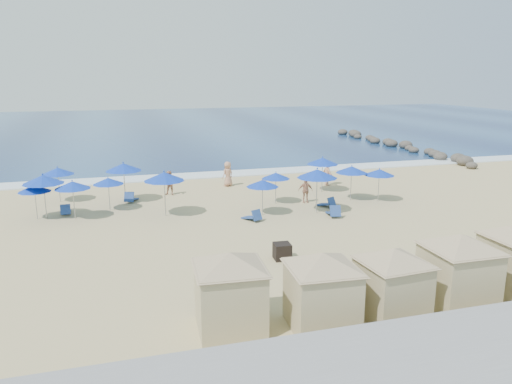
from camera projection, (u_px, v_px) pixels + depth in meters
ground at (247, 234)px, 25.37m from camera, size 160.00×160.00×0.00m
ocean at (152, 127)px, 76.70m from camera, size 160.00×80.00×0.06m
surf_line at (196, 176)px, 39.82m from camera, size 160.00×2.50×0.08m
seawall at (389, 370)px, 12.62m from camera, size 160.00×6.10×1.22m
rock_jetty at (396, 145)px, 55.13m from camera, size 2.56×26.66×0.96m
trash_bin at (282, 251)px, 21.89m from camera, size 0.77×0.77×0.72m
cabana_0 at (230, 281)px, 15.64m from camera, size 4.50×4.50×2.83m
cabana_1 at (322, 281)px, 15.74m from camera, size 4.42×4.42×2.78m
cabana_2 at (393, 274)px, 16.41m from camera, size 4.25×4.25×2.67m
cabana_3 at (459, 261)px, 17.24m from camera, size 4.60×4.60×2.89m
umbrella_0 at (43, 179)px, 27.71m from camera, size 2.27×2.27×2.58m
umbrella_1 at (34, 188)px, 27.64m from camera, size 1.79×1.79×2.04m
umbrella_2 at (58, 171)px, 31.41m from camera, size 2.02×2.02×2.30m
umbrella_3 at (72, 185)px, 27.63m from camera, size 1.98×1.98×2.25m
umbrella_4 at (123, 167)px, 31.40m from camera, size 2.27×2.27×2.58m
umbrella_5 at (164, 177)px, 28.20m from camera, size 2.33×2.33×2.65m
umbrella_6 at (263, 183)px, 28.48m from camera, size 1.89×1.89×2.15m
umbrella_7 at (276, 176)px, 31.08m from camera, size 1.80×1.80×2.04m
umbrella_8 at (317, 174)px, 28.83m from camera, size 2.37×2.37×2.70m
umbrella_9 at (323, 161)px, 34.15m from camera, size 2.17×2.17×2.47m
umbrella_10 at (379, 172)px, 31.57m from camera, size 1.91×1.91×2.18m
umbrella_11 at (352, 170)px, 31.80m from camera, size 2.04×2.04×2.32m
umbrella_12 at (108, 181)px, 29.45m from camera, size 1.81×1.81×2.06m
beach_chair_1 at (66, 211)px, 28.89m from camera, size 0.61×1.27×0.68m
beach_chair_2 at (131, 198)px, 31.71m from camera, size 1.00×1.48×0.75m
beach_chair_3 at (253, 217)px, 27.68m from camera, size 1.02×1.38×0.70m
beach_chair_4 at (334, 212)px, 28.48m from camera, size 0.86×1.45×0.75m
beach_chair_5 at (328, 203)px, 30.51m from camera, size 1.00×1.35×0.68m
beachgoer_0 at (170, 183)px, 33.44m from camera, size 0.99×0.91×1.66m
beachgoer_1 at (305, 190)px, 31.52m from camera, size 0.98×0.58×1.57m
beachgoer_2 at (328, 173)px, 36.37m from camera, size 0.91×1.31×1.85m
beachgoer_3 at (228, 174)px, 36.12m from camera, size 1.05×0.92×1.80m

